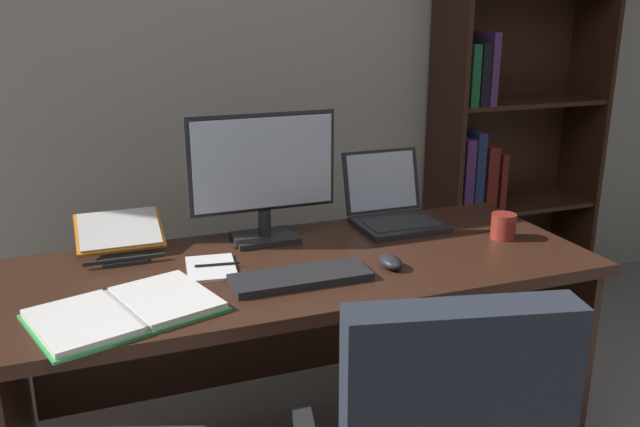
{
  "coord_description": "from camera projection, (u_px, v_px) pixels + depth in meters",
  "views": [
    {
      "loc": [
        -0.82,
        -0.74,
        1.54
      ],
      "look_at": [
        -0.13,
        1.13,
        0.92
      ],
      "focal_mm": 37.81,
      "sensor_mm": 36.0,
      "label": 1
    }
  ],
  "objects": [
    {
      "name": "open_binder",
      "position": [
        125.0,
        310.0,
        1.8
      ],
      "size": [
        0.55,
        0.44,
        0.02
      ],
      "rotation": [
        0.0,
        0.0,
        0.3
      ],
      "color": "green",
      "rests_on": "desk"
    },
    {
      "name": "notepad",
      "position": [
        211.0,
        268.0,
        2.11
      ],
      "size": [
        0.18,
        0.23,
        0.01
      ],
      "primitive_type": "cube",
      "rotation": [
        0.0,
        0.0,
        -0.13
      ],
      "color": "white",
      "rests_on": "desk"
    },
    {
      "name": "laptop",
      "position": [
        393.0,
        210.0,
        2.53
      ],
      "size": [
        0.31,
        0.33,
        0.26
      ],
      "color": "#232326",
      "rests_on": "desk"
    },
    {
      "name": "wall_back",
      "position": [
        255.0,
        27.0,
        3.02
      ],
      "size": [
        5.14,
        0.12,
        2.88
      ],
      "primitive_type": "cube",
      "color": "beige",
      "rests_on": "ground"
    },
    {
      "name": "keyboard",
      "position": [
        301.0,
        277.0,
        2.02
      ],
      "size": [
        0.42,
        0.15,
        0.02
      ],
      "primitive_type": "cube",
      "color": "#232326",
      "rests_on": "desk"
    },
    {
      "name": "coffee_mug",
      "position": [
        503.0,
        226.0,
        2.38
      ],
      "size": [
        0.09,
        0.09,
        0.09
      ],
      "primitive_type": "cylinder",
      "color": "maroon",
      "rests_on": "desk"
    },
    {
      "name": "bookshelf",
      "position": [
        499.0,
        116.0,
        3.33
      ],
      "size": [
        0.86,
        0.33,
        2.14
      ],
      "color": "#381E14",
      "rests_on": "ground"
    },
    {
      "name": "computer_mouse",
      "position": [
        391.0,
        262.0,
        2.12
      ],
      "size": [
        0.06,
        0.1,
        0.04
      ],
      "primitive_type": "ellipsoid",
      "color": "#232326",
      "rests_on": "desk"
    },
    {
      "name": "pen",
      "position": [
        217.0,
        264.0,
        2.11
      ],
      "size": [
        0.14,
        0.03,
        0.01
      ],
      "primitive_type": "cylinder",
      "rotation": [
        0.0,
        1.57,
        -0.15
      ],
      "color": "black",
      "rests_on": "notepad"
    },
    {
      "name": "desk",
      "position": [
        297.0,
        307.0,
        2.3
      ],
      "size": [
        1.87,
        0.75,
        0.74
      ],
      "color": "#381E14",
      "rests_on": "ground"
    },
    {
      "name": "reading_stand_with_book",
      "position": [
        120.0,
        235.0,
        2.24
      ],
      "size": [
        0.28,
        0.25,
        0.12
      ],
      "color": "#232326",
      "rests_on": "desk"
    },
    {
      "name": "monitor",
      "position": [
        263.0,
        177.0,
        2.3
      ],
      "size": [
        0.52,
        0.16,
        0.45
      ],
      "color": "#232326",
      "rests_on": "desk"
    }
  ]
}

